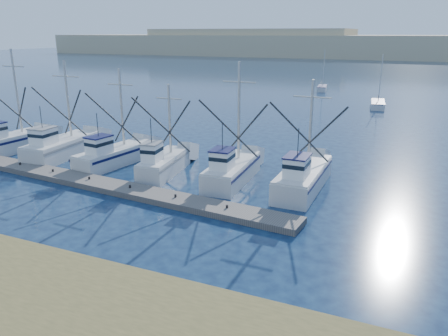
# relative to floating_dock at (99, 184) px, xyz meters

# --- Properties ---
(ground) EXTENTS (500.00, 500.00, 0.00)m
(ground) POSITION_rel_floating_dock_xyz_m (10.24, -6.33, -0.21)
(ground) COLOR #0B1733
(ground) RESTS_ON ground
(floating_dock) EXTENTS (32.05, 4.94, 0.43)m
(floating_dock) POSITION_rel_floating_dock_xyz_m (0.00, 0.00, 0.00)
(floating_dock) COLOR #615B56
(floating_dock) RESTS_ON ground
(dune_ridge) EXTENTS (360.00, 60.00, 10.00)m
(dune_ridge) POSITION_rel_floating_dock_xyz_m (10.24, 203.67, 4.79)
(dune_ridge) COLOR tan
(dune_ridge) RESTS_ON ground
(trawler_fleet) EXTENTS (31.51, 8.67, 9.74)m
(trawler_fleet) POSITION_rel_floating_dock_xyz_m (-0.02, 5.02, 0.78)
(trawler_fleet) COLOR silver
(trawler_fleet) RESTS_ON ground
(sailboat_near) EXTENTS (2.55, 6.70, 8.10)m
(sailboat_near) POSITION_rel_floating_dock_xyz_m (16.07, 46.89, 0.27)
(sailboat_near) COLOR silver
(sailboat_near) RESTS_ON ground
(sailboat_far) EXTENTS (2.39, 5.92, 8.10)m
(sailboat_far) POSITION_rel_floating_dock_xyz_m (3.95, 64.16, 0.29)
(sailboat_far) COLOR silver
(sailboat_far) RESTS_ON ground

